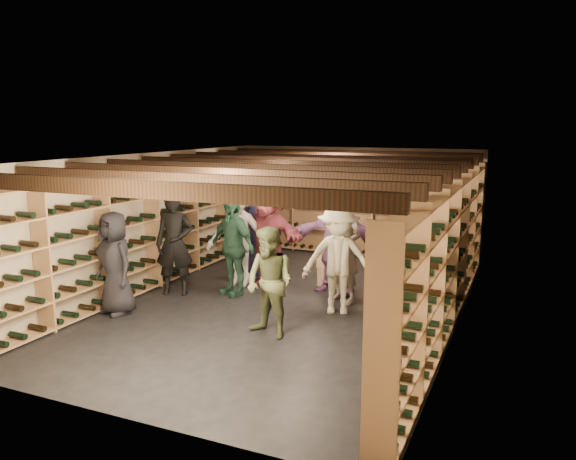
# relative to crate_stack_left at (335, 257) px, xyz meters

# --- Properties ---
(ground) EXTENTS (8.00, 8.00, 0.00)m
(ground) POSITION_rel_crate_stack_left_xyz_m (-0.05, -2.44, -0.26)
(ground) COLOR black
(ground) RESTS_ON ground
(walls) EXTENTS (5.52, 8.02, 2.40)m
(walls) POSITION_rel_crate_stack_left_xyz_m (-0.05, -2.44, 0.95)
(walls) COLOR #BFAF95
(walls) RESTS_ON ground
(ceiling) EXTENTS (5.50, 8.00, 0.01)m
(ceiling) POSITION_rel_crate_stack_left_xyz_m (-0.05, -2.44, 2.15)
(ceiling) COLOR #BDB2A1
(ceiling) RESTS_ON walls
(ceiling_joists) EXTENTS (5.40, 7.12, 0.18)m
(ceiling_joists) POSITION_rel_crate_stack_left_xyz_m (-0.05, -2.44, 2.01)
(ceiling_joists) COLOR black
(ceiling_joists) RESTS_ON ground
(wine_rack_left) EXTENTS (0.32, 7.50, 2.15)m
(wine_rack_left) POSITION_rel_crate_stack_left_xyz_m (-2.62, -2.44, 0.82)
(wine_rack_left) COLOR #A77D51
(wine_rack_left) RESTS_ON ground
(wine_rack_right) EXTENTS (0.32, 7.50, 2.15)m
(wine_rack_right) POSITION_rel_crate_stack_left_xyz_m (2.52, -2.44, 0.82)
(wine_rack_right) COLOR #A77D51
(wine_rack_right) RESTS_ON ground
(wine_rack_back) EXTENTS (4.70, 0.30, 2.15)m
(wine_rack_back) POSITION_rel_crate_stack_left_xyz_m (-0.05, 1.39, 0.82)
(wine_rack_back) COLOR #A77D51
(wine_rack_back) RESTS_ON ground
(crate_stack_left) EXTENTS (0.59, 0.50, 0.51)m
(crate_stack_left) POSITION_rel_crate_stack_left_xyz_m (0.00, 0.00, 0.00)
(crate_stack_left) COLOR #A57D57
(crate_stack_left) RESTS_ON ground
(crate_stack_right) EXTENTS (0.55, 0.41, 0.68)m
(crate_stack_right) POSITION_rel_crate_stack_left_xyz_m (0.38, -1.14, 0.08)
(crate_stack_right) COLOR #A57D57
(crate_stack_right) RESTS_ON ground
(crate_loose) EXTENTS (0.56, 0.44, 0.17)m
(crate_loose) POSITION_rel_crate_stack_left_xyz_m (1.23, 0.30, -0.17)
(crate_loose) COLOR #A57D57
(crate_loose) RESTS_ON ground
(person_0) EXTENTS (0.91, 0.73, 1.61)m
(person_0) POSITION_rel_crate_stack_left_xyz_m (-2.23, -3.92, 0.55)
(person_0) COLOR black
(person_0) RESTS_ON ground
(person_1) EXTENTS (0.76, 0.65, 1.77)m
(person_1) POSITION_rel_crate_stack_left_xyz_m (-1.98, -2.69, 0.63)
(person_1) COLOR black
(person_1) RESTS_ON ground
(person_2) EXTENTS (0.88, 0.77, 1.54)m
(person_2) POSITION_rel_crate_stack_left_xyz_m (0.36, -3.83, 0.51)
(person_2) COLOR #525A36
(person_2) RESTS_ON ground
(person_3) EXTENTS (1.26, 0.97, 1.72)m
(person_3) POSITION_rel_crate_stack_left_xyz_m (0.90, -2.50, 0.60)
(person_3) COLOR beige
(person_3) RESTS_ON ground
(person_4) EXTENTS (0.99, 0.58, 1.58)m
(person_4) POSITION_rel_crate_stack_left_xyz_m (2.13, -2.78, 0.53)
(person_4) COLOR #22627F
(person_4) RESTS_ON ground
(person_5) EXTENTS (1.82, 0.98, 1.88)m
(person_5) POSITION_rel_crate_stack_left_xyz_m (-0.70, -1.67, 0.68)
(person_5) COLOR maroon
(person_5) RESTS_ON ground
(person_6) EXTENTS (0.86, 0.71, 1.51)m
(person_6) POSITION_rel_crate_stack_left_xyz_m (-1.25, -1.25, 0.50)
(person_6) COLOR #232149
(person_6) RESTS_ON ground
(person_7) EXTENTS (0.77, 0.66, 1.79)m
(person_7) POSITION_rel_crate_stack_left_xyz_m (0.83, -1.96, 0.64)
(person_7) COLOR gray
(person_7) RESTS_ON ground
(person_8) EXTENTS (1.00, 0.86, 1.80)m
(person_8) POSITION_rel_crate_stack_left_xyz_m (2.13, -1.74, 0.65)
(person_8) COLOR #3F1612
(person_8) RESTS_ON ground
(person_9) EXTENTS (1.26, 0.76, 1.91)m
(person_9) POSITION_rel_crate_stack_left_xyz_m (-1.24, -1.80, 0.70)
(person_9) COLOR #BBB8AC
(person_9) RESTS_ON ground
(person_10) EXTENTS (1.08, 0.72, 1.70)m
(person_10) POSITION_rel_crate_stack_left_xyz_m (-1.06, -2.32, 0.59)
(person_10) COLOR #224634
(person_10) RESTS_ON ground
(person_11) EXTENTS (1.80, 0.66, 1.91)m
(person_11) POSITION_rel_crate_stack_left_xyz_m (0.52, -1.45, 0.70)
(person_11) COLOR #925C9A
(person_11) RESTS_ON ground
(person_12) EXTENTS (1.05, 0.88, 1.83)m
(person_12) POSITION_rel_crate_stack_left_xyz_m (1.94, -2.26, 0.66)
(person_12) COLOR #323338
(person_12) RESTS_ON ground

